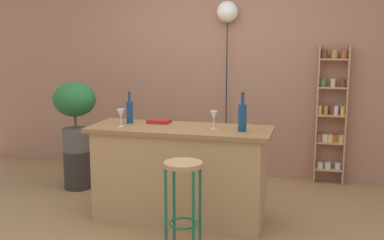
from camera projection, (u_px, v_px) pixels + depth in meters
ground at (171, 231)px, 4.13m from camera, size 12.00×12.00×0.00m
back_wall at (217, 62)px, 5.75m from camera, size 6.40×0.10×2.80m
kitchen_counter at (180, 173)px, 4.34m from camera, size 1.68×0.61×0.88m
bar_stool at (183, 187)px, 3.65m from camera, size 0.31×0.31×0.74m
spice_shelf at (331, 115)px, 5.38m from camera, size 0.34×0.13×1.62m
plant_stool at (77, 169)px, 5.29m from camera, size 0.30×0.30×0.44m
potted_plant at (75, 109)px, 5.17m from camera, size 0.48×0.43×0.78m
bottle_wine_red at (130, 111)px, 4.46m from camera, size 0.06×0.06×0.30m
bottle_sauce_amber at (242, 117)px, 4.06m from camera, size 0.08×0.08×0.34m
wine_glass_left at (214, 116)px, 4.17m from camera, size 0.07×0.07×0.16m
wine_glass_center at (121, 114)px, 4.28m from camera, size 0.07×0.07×0.16m
cookbook at (159, 121)px, 4.48m from camera, size 0.21×0.15×0.03m
pendant_globe_light at (227, 13)px, 5.51m from camera, size 0.25×0.25×2.12m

